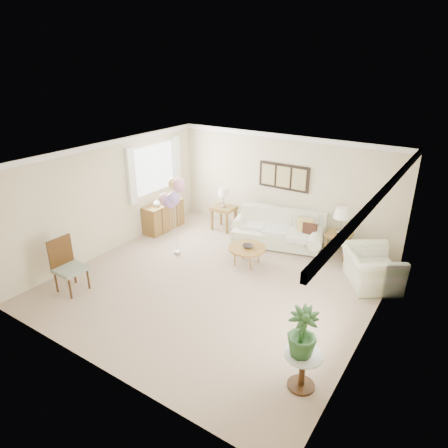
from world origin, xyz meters
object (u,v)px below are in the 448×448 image
object	(u,v)px
balloon_cluster	(173,194)
sofa	(278,231)
armchair	(371,268)
accent_chair	(67,264)
coffee_table	(247,249)

from	to	relation	value
balloon_cluster	sofa	bearing A→B (deg)	46.59
armchair	accent_chair	size ratio (longest dim) A/B	1.06
sofa	armchair	world-z (taller)	sofa
coffee_table	balloon_cluster	xyz separation A→B (m)	(-1.64, -0.52, 1.11)
sofa	coffee_table	distance (m)	1.33
coffee_table	armchair	xyz separation A→B (m)	(2.52, 0.63, -0.01)
sofa	coffee_table	size ratio (longest dim) A/B	3.05
armchair	balloon_cluster	distance (m)	4.46
accent_chair	armchair	bearing A→B (deg)	35.13
armchair	balloon_cluster	world-z (taller)	balloon_cluster
armchair	balloon_cluster	size ratio (longest dim) A/B	0.62
balloon_cluster	armchair	bearing A→B (deg)	15.44
accent_chair	balloon_cluster	distance (m)	2.63
accent_chair	coffee_table	bearing A→B (deg)	49.62
sofa	coffee_table	world-z (taller)	sofa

